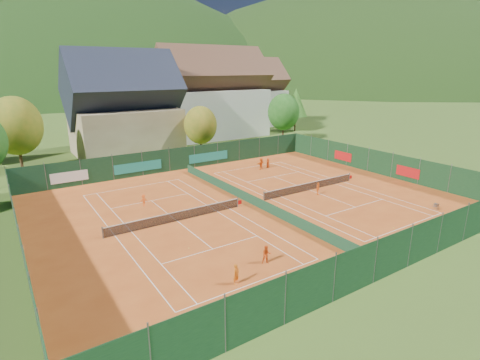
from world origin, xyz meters
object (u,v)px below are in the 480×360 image
object	(u,v)px
hotel_block_b	(248,97)
player_left_far	(144,200)
chalet	(124,111)
player_right_far_b	(261,164)
player_left_near	(236,274)
ball_hopper	(436,205)
player_right_near	(318,189)
hotel_block_a	(212,98)
player_right_far_a	(268,163)
player_left_mid	(266,255)

from	to	relation	value
hotel_block_b	player_left_far	xyz separation A→B (m)	(-39.14, -38.66, -6.03)
chalet	player_right_far_b	size ratio (longest dim) A/B	10.23
player_left_near	chalet	bearing A→B (deg)	60.29
ball_hopper	player_left_near	world-z (taller)	player_left_near
chalet	player_left_far	size ratio (longest dim) A/B	13.65
player_right_near	player_right_far_b	world-z (taller)	player_right_far_b
chalet	hotel_block_a	distance (m)	19.94
player_right_far_b	player_right_far_a	bearing A→B (deg)	174.58
hotel_block_a	player_right_far_a	xyz separation A→B (m)	(-5.87, -25.60, -6.72)
ball_hopper	player_right_near	distance (m)	11.34
player_right_far_a	chalet	bearing A→B (deg)	-83.72
player_right_far_a	player_right_far_b	bearing A→B (deg)	-18.39
hotel_block_b	player_left_mid	bearing A→B (deg)	-123.49
player_right_far_b	hotel_block_b	bearing A→B (deg)	-136.71
player_left_mid	player_right_far_a	distance (m)	26.22
hotel_block_b	player_left_near	world-z (taller)	hotel_block_b
chalet	player_right_far_b	xyz separation A→B (m)	(11.75, -19.82, -5.83)
player_left_near	player_right_far_a	size ratio (longest dim) A/B	1.05
player_right_far_b	player_left_mid	bearing A→B (deg)	39.79
player_right_far_b	player_right_near	bearing A→B (deg)	69.91
player_right_near	player_right_far_a	bearing A→B (deg)	27.20
chalet	player_right_far_b	bearing A→B (deg)	-59.33
player_left_mid	player_left_far	bearing A→B (deg)	125.27
player_right_far_a	ball_hopper	bearing A→B (deg)	71.63
player_left_far	player_right_near	xyz separation A→B (m)	(16.75, -6.93, 0.08)
player_left_far	ball_hopper	bearing A→B (deg)	153.01
hotel_block_a	ball_hopper	bearing A→B (deg)	-92.90
hotel_block_b	player_right_far_b	distance (m)	40.36
player_left_far	player_left_near	bearing A→B (deg)	99.15
player_left_near	player_right_near	distance (m)	19.37
hotel_block_a	player_right_far_a	distance (m)	27.11
player_left_near	player_left_far	xyz separation A→B (m)	(-0.03, 16.70, -0.10)
ball_hopper	player_left_far	distance (m)	28.13
player_right_near	hotel_block_b	bearing A→B (deg)	12.87
player_right_far_a	player_left_far	bearing A→B (deg)	-12.81
ball_hopper	player_right_far_b	world-z (taller)	player_right_far_b
hotel_block_b	player_right_far_a	size ratio (longest dim) A/B	13.11
player_left_mid	hotel_block_b	bearing A→B (deg)	80.25
player_left_mid	player_right_far_b	world-z (taller)	player_right_far_b
chalet	hotel_block_b	distance (m)	35.85
hotel_block_b	player_left_mid	distance (m)	65.41
player_left_mid	player_left_far	world-z (taller)	player_left_mid
player_left_near	player_right_far_b	distance (m)	27.98
chalet	player_right_near	distance (m)	33.85
hotel_block_a	player_left_far	world-z (taller)	hotel_block_a
player_left_mid	player_right_far_a	world-z (taller)	player_left_mid
chalet	hotel_block_a	bearing A→B (deg)	17.53
hotel_block_b	chalet	bearing A→B (deg)	-157.01
hotel_block_b	ball_hopper	distance (m)	57.91
chalet	player_left_near	distance (m)	42.22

